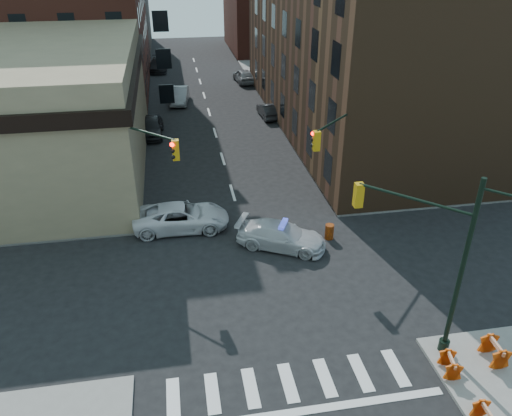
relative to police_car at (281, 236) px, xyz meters
name	(u,v)px	position (x,y,z in m)	size (l,w,h in m)	color
ground	(258,280)	(-1.82, -2.83, -0.73)	(140.00, 140.00, 0.00)	black
sidewalk_ne	(405,88)	(21.18, 29.92, -0.65)	(34.00, 54.50, 0.15)	gray
commercial_row_ne	(359,46)	(11.18, 19.67, 6.27)	(14.00, 34.00, 14.00)	#482F1D
filler_ne	(282,7)	(12.18, 55.17, 5.27)	(16.00, 16.00, 12.00)	#5C271D
signal_pole_se	(435,253)	(4.22, -8.35, 3.89)	(5.40, 5.27, 8.00)	black
signal_pole_nw	(136,168)	(-7.67, 2.51, 3.61)	(3.58, 3.67, 8.00)	black
signal_pole_ne	(341,154)	(4.01, 2.53, 3.61)	(3.67, 3.58, 8.00)	black
tree_ne_near	(288,79)	(5.68, 23.17, 2.76)	(3.00, 3.00, 4.85)	black
tree_ne_far	(271,61)	(5.68, 31.17, 2.76)	(3.00, 3.00, 4.85)	black
police_car	(281,236)	(0.00, 0.00, 0.00)	(2.04, 5.02, 1.46)	silver
pickup	(181,217)	(-5.44, 3.01, 0.06)	(2.61, 5.67, 1.57)	silver
parked_car_wnear	(152,127)	(-7.32, 19.41, 0.08)	(1.91, 4.76, 1.62)	black
parked_car_wfar	(180,95)	(-4.54, 28.80, 0.07)	(1.69, 4.85, 1.60)	#9A9CA2
parked_car_wdeep	(159,65)	(-6.67, 43.51, 0.06)	(2.21, 5.44, 1.58)	black
parked_car_enear	(268,111)	(3.68, 22.60, -0.06)	(1.42, 4.07, 1.34)	black
parked_car_efar	(244,76)	(3.32, 35.91, 0.07)	(1.89, 4.69, 1.60)	gray
pedestrian_a	(112,214)	(-9.44, 3.49, 0.36)	(0.68, 0.45, 1.87)	black
pedestrian_b	(62,208)	(-12.56, 5.12, 0.20)	(0.75, 0.59, 1.55)	black
pedestrian_c	(63,218)	(-12.27, 3.65, 0.29)	(1.02, 0.43, 1.74)	#1F242E
barrel_road	(329,232)	(2.94, 0.39, -0.28)	(0.50, 0.50, 0.90)	orange
barrel_bank	(167,224)	(-6.32, 2.77, -0.23)	(0.56, 0.56, 0.99)	#D43C09
barricade_se_a	(450,365)	(4.58, -10.32, -0.18)	(1.06, 0.53, 0.79)	#C45B09
barricade_se_b	(494,352)	(6.68, -10.03, -0.12)	(1.24, 0.62, 0.93)	red
barricade_nw_a	(84,211)	(-11.32, 5.17, -0.15)	(1.14, 0.57, 0.85)	#EA4F0B
barricade_nw_b	(77,210)	(-11.74, 5.17, -0.06)	(1.38, 0.69, 1.03)	red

